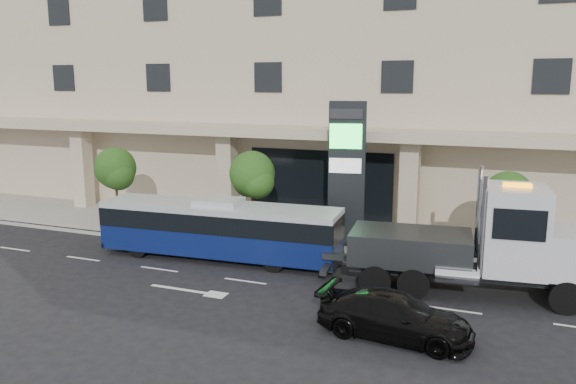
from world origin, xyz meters
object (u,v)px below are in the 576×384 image
tow_truck (486,245)px  black_sedan (395,316)px  signage_pylon (347,173)px  city_bus (219,228)px

tow_truck → black_sedan: tow_truck is taller
signage_pylon → black_sedan: bearing=-76.4°
tow_truck → signage_pylon: size_ratio=1.52×
city_bus → tow_truck: 11.15m
signage_pylon → city_bus: bearing=-152.9°
black_sedan → tow_truck: bearing=-21.8°
city_bus → tow_truck: bearing=-5.1°
city_bus → black_sedan: 10.10m
tow_truck → signage_pylon: bearing=141.9°
city_bus → signage_pylon: 6.41m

